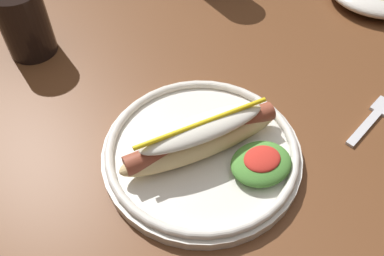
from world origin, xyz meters
TOP-DOWN VIEW (x-y plane):
  - dining_table at (0.00, 0.00)m, footprint 1.46×0.82m
  - hot_dog_plate at (-0.06, -0.11)m, footprint 0.27×0.27m
  - fork at (0.20, -0.15)m, footprint 0.12×0.06m
  - soda_cup at (-0.23, 0.23)m, footprint 0.08×0.08m

SIDE VIEW (x-z plane):
  - dining_table at x=0.00m, z-range 0.27..1.01m
  - fork at x=0.20m, z-range 0.74..0.74m
  - hot_dog_plate at x=-0.06m, z-range 0.72..0.80m
  - soda_cup at x=-0.23m, z-range 0.74..0.85m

